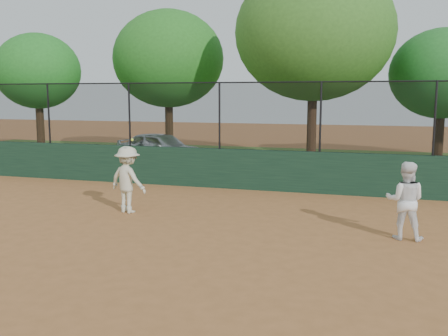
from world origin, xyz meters
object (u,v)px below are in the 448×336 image
(tree_0, at_px, (37,72))
(tree_3, at_px, (443,74))
(player_second, at_px, (405,201))
(player_main, at_px, (128,180))
(tree_1, at_px, (168,59))
(parked_car, at_px, (161,148))
(tree_2, at_px, (314,32))

(tree_0, distance_m, tree_3, 16.87)
(player_second, relative_size, player_main, 0.84)
(player_second, bearing_deg, player_main, 0.53)
(player_main, relative_size, tree_1, 0.28)
(player_main, bearing_deg, tree_0, 136.25)
(parked_car, distance_m, tree_1, 4.45)
(tree_2, relative_size, tree_3, 1.43)
(tree_0, bearing_deg, player_main, -43.75)
(tree_1, height_order, tree_3, tree_1)
(tree_3, bearing_deg, tree_0, -173.17)
(tree_0, relative_size, tree_1, 0.84)
(parked_car, relative_size, player_second, 2.54)
(tree_1, bearing_deg, tree_3, 0.31)
(tree_0, height_order, tree_2, tree_2)
(player_second, relative_size, tree_3, 0.29)
(player_second, bearing_deg, tree_1, -43.74)
(player_second, height_order, player_main, player_main)
(parked_car, height_order, player_second, player_second)
(parked_car, xyz_separation_m, tree_2, (6.02, 0.45, 4.43))
(player_main, distance_m, tree_1, 11.41)
(player_main, distance_m, tree_3, 13.40)
(player_second, bearing_deg, tree_2, -67.09)
(tree_1, relative_size, tree_3, 1.22)
(parked_car, distance_m, player_second, 12.27)
(tree_1, distance_m, tree_2, 6.95)
(tree_3, bearing_deg, parked_car, -167.26)
(player_main, height_order, tree_2, tree_2)
(tree_0, bearing_deg, player_second, -30.41)
(player_second, distance_m, player_main, 6.28)
(parked_car, distance_m, tree_2, 7.49)
(parked_car, bearing_deg, player_second, -118.25)
(player_main, bearing_deg, tree_3, 52.31)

